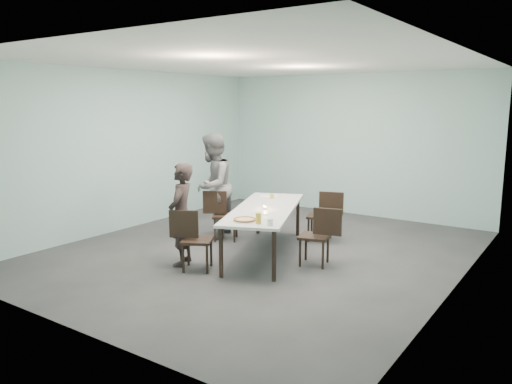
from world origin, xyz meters
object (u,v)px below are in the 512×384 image
Objects in this scene: water_tumbler at (270,222)px; tealight at (265,208)px; chair_near_right at (320,232)px; diner_near at (182,214)px; pizza at (245,220)px; side_plate at (262,214)px; beer_glass at (258,218)px; amber_tumbler at (272,196)px; chair_far_left at (221,212)px; diner_far at (213,186)px; chair_near_left at (192,236)px; chair_far_right at (325,213)px; table at (265,211)px.

tealight is (-0.62, 0.82, -0.02)m from water_tumbler.
diner_near is (-1.71, -1.11, 0.26)m from chair_near_right.
water_tumbler is at bearing -0.82° from pizza.
chair_near_right reaches higher than side_plate.
beer_glass is 1.86m from amber_tumbler.
diner_far reaches higher than chair_far_left.
beer_glass is (1.23, 0.20, 0.06)m from diner_near.
pizza is (0.72, 0.31, 0.27)m from chair_near_left.
beer_glass is (0.08, -2.18, 0.32)m from chair_far_right.
beer_glass is 1.67× the size of water_tumbler.
table is 1.39m from diner_far.
table is at bearing 124.95° from diner_near.
chair_far_left is 1.26m from tealight.
table is 1.14m from chair_far_left.
chair_near_left is 1.00× the size of chair_far_left.
table is at bearing 118.79° from beer_glass.
table is at bearing 119.05° from side_plate.
chair_far_left is 1.83m from pizza.
diner_far is 5.48× the size of pizza.
water_tumbler is at bearing 78.35° from chair_far_right.
beer_glass is at bearing 37.97° from diner_far.
beer_glass is (1.85, -1.27, -0.11)m from diner_far.
chair_far_right is (0.88, 2.47, 0.00)m from chair_near_left.
diner_near is at bearing 18.69° from chair_near_right.
tealight is at bearing 116.40° from side_plate.
beer_glass reaches higher than pizza.
diner_near is at bearing -122.15° from table.
chair_near_left reaches higher than amber_tumbler.
side_plate is 0.72m from water_tumbler.
table is 18.32× the size of beer_glass.
side_plate is 0.32m from tealight.
diner_far is 1.72m from side_plate.
chair_near_left is at bearing -162.98° from beer_glass.
chair_near_left is 1.88m from chair_near_right.
amber_tumbler is (0.39, 1.86, 0.03)m from diner_near.
chair_far_right is at bearing 92.16° from beer_glass.
table is 1.08m from beer_glass.
chair_near_right is 0.99m from water_tumbler.
chair_near_left is at bearing 47.88° from diner_near.
diner_far is 1.48m from tealight.
chair_near_right is 1.08m from beer_glass.
chair_far_left is at bearing 13.95° from chair_far_right.
chair_far_right is at bearing 2.25° from chair_far_left.
chair_near_left reaches higher than water_tumbler.
diner_far is at bearing 179.65° from diner_near.
chair_near_right and chair_far_right have the same top height.
diner_far is at bearing 166.07° from table.
pizza is (-0.16, -2.16, 0.27)m from chair_far_right.
diner_far is at bearing 134.43° from chair_far_left.
chair_near_left is at bearing -164.99° from water_tumbler.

